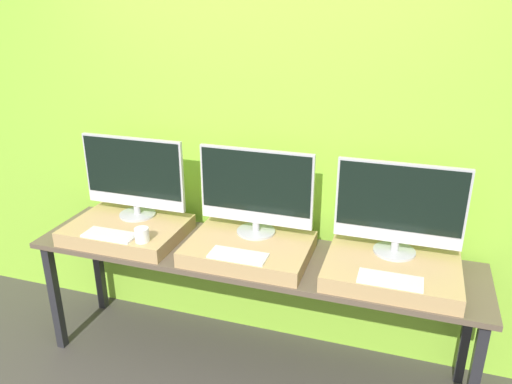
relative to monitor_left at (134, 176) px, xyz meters
name	(u,v)px	position (x,y,z in m)	size (l,w,h in m)	color
wall_back	(270,142)	(0.76, 0.26, 0.21)	(8.00, 0.04, 2.60)	#8CC638
workbench	(251,264)	(0.76, -0.10, -0.41)	(2.51, 0.57, 0.75)	brown
wooden_riser_left	(127,230)	(0.00, -0.12, -0.30)	(0.66, 0.49, 0.08)	tan
monitor_left	(134,176)	(0.00, 0.00, 0.00)	(0.64, 0.22, 0.49)	#B2B2B7
keyboard_left	(110,235)	(0.00, -0.30, -0.25)	(0.30, 0.13, 0.01)	silver
mug	(142,235)	(0.21, -0.30, -0.22)	(0.08, 0.08, 0.08)	white
wooden_riser_center	(249,249)	(0.76, -0.12, -0.30)	(0.66, 0.49, 0.08)	tan
monitor_center	(256,190)	(0.76, 0.00, 0.00)	(0.64, 0.22, 0.49)	#B2B2B7
keyboard_center	(238,255)	(0.76, -0.30, -0.25)	(0.30, 0.13, 0.01)	silver
wooden_riser_right	(392,271)	(1.53, -0.12, -0.30)	(0.66, 0.49, 0.08)	tan
monitor_right	(399,207)	(1.53, 0.00, 0.00)	(0.64, 0.22, 0.49)	#B2B2B7
keyboard_right	(390,280)	(1.53, -0.30, -0.25)	(0.30, 0.13, 0.01)	silver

